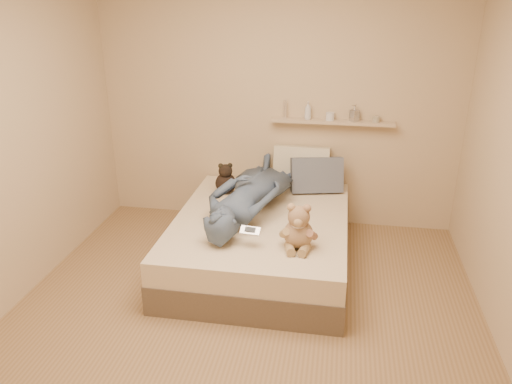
% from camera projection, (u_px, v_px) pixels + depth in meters
% --- Properties ---
extents(room, '(3.80, 3.80, 3.80)m').
position_uv_depth(room, '(239.00, 158.00, 3.19)').
color(room, olive).
rests_on(room, ground).
extents(bed, '(1.50, 1.90, 0.45)m').
position_uv_depth(bed, '(261.00, 240.00, 4.45)').
color(bed, brown).
rests_on(bed, floor).
extents(game_console, '(0.16, 0.08, 0.05)m').
position_uv_depth(game_console, '(250.00, 231.00, 3.81)').
color(game_console, silver).
rests_on(game_console, bed).
extents(teddy_bear, '(0.31, 0.30, 0.38)m').
position_uv_depth(teddy_bear, '(298.00, 230.00, 3.79)').
color(teddy_bear, '#A17B58').
rests_on(teddy_bear, bed).
extents(dark_plush, '(0.20, 0.20, 0.31)m').
position_uv_depth(dark_plush, '(226.00, 180.00, 4.83)').
color(dark_plush, black).
rests_on(dark_plush, bed).
extents(pillow_cream, '(0.55, 0.24, 0.42)m').
position_uv_depth(pillow_cream, '(301.00, 166.00, 5.00)').
color(pillow_cream, beige).
rests_on(pillow_cream, bed).
extents(pillow_grey, '(0.54, 0.33, 0.36)m').
position_uv_depth(pillow_grey, '(317.00, 175.00, 4.86)').
color(pillow_grey, '#565968').
rests_on(pillow_grey, bed).
extents(person, '(0.88, 1.65, 0.38)m').
position_uv_depth(person, '(251.00, 192.00, 4.41)').
color(person, '#404E65').
rests_on(person, bed).
extents(wall_shelf, '(1.20, 0.12, 0.03)m').
position_uv_depth(wall_shelf, '(332.00, 122.00, 4.86)').
color(wall_shelf, tan).
rests_on(wall_shelf, wall_back).
extents(shelf_bottles, '(0.93, 0.10, 0.18)m').
position_uv_depth(shelf_bottles, '(333.00, 113.00, 4.83)').
color(shelf_bottles, white).
rests_on(shelf_bottles, wall_shelf).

